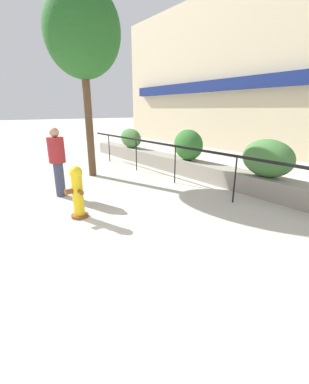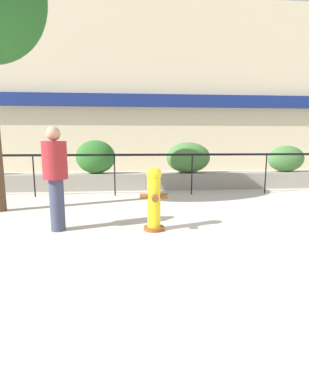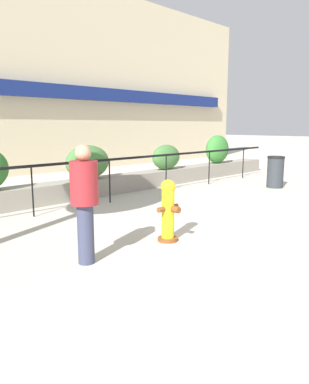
% 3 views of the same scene
% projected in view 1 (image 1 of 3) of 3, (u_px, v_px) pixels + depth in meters
% --- Properties ---
extents(ground_plane, '(120.00, 120.00, 0.00)m').
position_uv_depth(ground_plane, '(1.00, 278.00, 3.42)').
color(ground_plane, beige).
extents(planter_wall_low, '(18.00, 0.70, 0.50)m').
position_uv_depth(planter_wall_low, '(260.00, 185.00, 6.74)').
color(planter_wall_low, gray).
rests_on(planter_wall_low, ground).
extents(fence_railing_segment, '(15.00, 0.05, 1.15)m').
position_uv_depth(fence_railing_segment, '(237.00, 161.00, 5.88)').
color(fence_railing_segment, black).
rests_on(fence_railing_segment, ground).
extents(hedge_bush_0, '(1.46, 0.57, 0.84)m').
position_uv_depth(hedge_bush_0, '(131.00, 138.00, 11.48)').
color(hedge_bush_0, '#427538').
rests_on(hedge_bush_0, planter_wall_low).
extents(hedge_bush_1, '(1.19, 0.70, 1.01)m').
position_uv_depth(hedge_bush_1, '(188.00, 145.00, 8.62)').
color(hedge_bush_1, '#2D6B28').
rests_on(hedge_bush_1, planter_wall_low).
extents(hedge_bush_2, '(1.39, 0.69, 0.95)m').
position_uv_depth(hedge_bush_2, '(267.00, 158.00, 6.44)').
color(hedge_bush_2, '#427538').
rests_on(hedge_bush_2, planter_wall_low).
extents(fire_hydrant, '(0.47, 0.43, 1.08)m').
position_uv_depth(fire_hydrant, '(77.00, 192.00, 5.19)').
color(fire_hydrant, brown).
rests_on(fire_hydrant, ground).
extents(street_tree, '(2.43, 2.18, 5.56)m').
position_uv_depth(street_tree, '(82.00, 33.00, 7.45)').
color(street_tree, brown).
rests_on(street_tree, ground).
extents(pedestrian, '(0.49, 0.49, 1.73)m').
position_uv_depth(pedestrian, '(57.00, 158.00, 6.37)').
color(pedestrian, '#383D56').
rests_on(pedestrian, ground).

